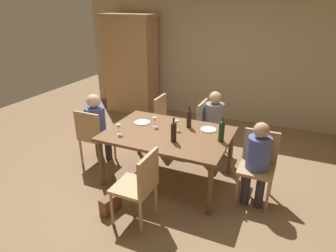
# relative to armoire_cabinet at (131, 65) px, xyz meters

# --- Properties ---
(ground_plane) EXTENTS (10.00, 10.00, 0.00)m
(ground_plane) POSITION_rel_armoire_cabinet_xyz_m (1.96, -2.35, -1.10)
(ground_plane) COLOR #846647
(rear_room_partition) EXTENTS (6.40, 0.12, 2.70)m
(rear_room_partition) POSITION_rel_armoire_cabinet_xyz_m (1.96, 0.45, 0.25)
(rear_room_partition) COLOR tan
(rear_room_partition) RESTS_ON ground_plane
(armoire_cabinet) EXTENTS (1.18, 0.62, 2.18)m
(armoire_cabinet) POSITION_rel_armoire_cabinet_xyz_m (0.00, 0.00, 0.00)
(armoire_cabinet) COLOR #A87F51
(armoire_cabinet) RESTS_ON ground_plane
(dining_table) EXTENTS (1.72, 1.20, 0.75)m
(dining_table) POSITION_rel_armoire_cabinet_xyz_m (1.96, -2.35, -0.43)
(dining_table) COLOR brown
(dining_table) RESTS_ON ground_plane
(chair_right_end) EXTENTS (0.44, 0.44, 0.92)m
(chair_right_end) POSITION_rel_armoire_cabinet_xyz_m (3.20, -2.26, -0.56)
(chair_right_end) COLOR tan
(chair_right_end) RESTS_ON ground_plane
(chair_left_end) EXTENTS (0.44, 0.44, 0.92)m
(chair_left_end) POSITION_rel_armoire_cabinet_xyz_m (0.72, -2.44, -0.56)
(chair_left_end) COLOR tan
(chair_left_end) RESTS_ON ground_plane
(chair_far_right) EXTENTS (0.46, 0.44, 0.92)m
(chair_far_right) POSITION_rel_armoire_cabinet_xyz_m (2.22, -1.37, -0.50)
(chair_far_right) COLOR tan
(chair_far_right) RESTS_ON ground_plane
(chair_far_left) EXTENTS (0.44, 0.44, 0.92)m
(chair_far_left) POSITION_rel_armoire_cabinet_xyz_m (1.48, -1.37, -0.56)
(chair_far_left) COLOR tan
(chair_far_left) RESTS_ON ground_plane
(chair_near) EXTENTS (0.44, 0.44, 0.92)m
(chair_near) POSITION_rel_armoire_cabinet_xyz_m (2.05, -3.33, -0.56)
(chair_near) COLOR tan
(chair_near) RESTS_ON ground_plane
(person_woman_host) EXTENTS (0.29, 0.34, 1.10)m
(person_woman_host) POSITION_rel_armoire_cabinet_xyz_m (3.20, -2.38, -0.46)
(person_woman_host) COLOR #33333D
(person_woman_host) RESTS_ON ground_plane
(person_man_bearded) EXTENTS (0.31, 0.36, 1.14)m
(person_man_bearded) POSITION_rel_armoire_cabinet_xyz_m (0.72, -2.32, -0.44)
(person_man_bearded) COLOR #33333D
(person_man_bearded) RESTS_ON ground_plane
(person_man_guest) EXTENTS (0.35, 0.30, 1.12)m
(person_man_guest) POSITION_rel_armoire_cabinet_xyz_m (2.37, -1.37, -0.45)
(person_man_guest) COLOR #33333D
(person_man_guest) RESTS_ON ground_plane
(wine_bottle_tall_green) EXTENTS (0.08, 0.08, 0.33)m
(wine_bottle_tall_green) POSITION_rel_armoire_cabinet_xyz_m (2.14, -2.58, -0.21)
(wine_bottle_tall_green) COLOR black
(wine_bottle_tall_green) RESTS_ON dining_table
(wine_bottle_dark_red) EXTENTS (0.07, 0.07, 0.32)m
(wine_bottle_dark_red) POSITION_rel_armoire_cabinet_xyz_m (2.16, -2.05, -0.21)
(wine_bottle_dark_red) COLOR black
(wine_bottle_dark_red) RESTS_ON dining_table
(wine_bottle_short_olive) EXTENTS (0.08, 0.08, 0.34)m
(wine_bottle_short_olive) POSITION_rel_armoire_cabinet_xyz_m (2.70, -2.31, -0.20)
(wine_bottle_short_olive) COLOR #19381E
(wine_bottle_short_olive) RESTS_ON dining_table
(wine_glass_near_left) EXTENTS (0.07, 0.07, 0.15)m
(wine_glass_near_left) POSITION_rel_armoire_cabinet_xyz_m (2.03, -2.22, -0.25)
(wine_glass_near_left) COLOR silver
(wine_glass_near_left) RESTS_ON dining_table
(wine_glass_centre) EXTENTS (0.07, 0.07, 0.15)m
(wine_glass_centre) POSITION_rel_armoire_cabinet_xyz_m (1.36, -2.67, -0.25)
(wine_glass_centre) COLOR silver
(wine_glass_centre) RESTS_ON dining_table
(wine_glass_near_right) EXTENTS (0.07, 0.07, 0.15)m
(wine_glass_near_right) POSITION_rel_armoire_cabinet_xyz_m (1.69, -2.24, -0.25)
(wine_glass_near_right) COLOR silver
(wine_glass_near_right) RESTS_ON dining_table
(dinner_plate_host) EXTENTS (0.24, 0.24, 0.01)m
(dinner_plate_host) POSITION_rel_armoire_cabinet_xyz_m (1.46, -2.18, -0.34)
(dinner_plate_host) COLOR white
(dinner_plate_host) RESTS_ON dining_table
(dinner_plate_guest_left) EXTENTS (0.23, 0.23, 0.01)m
(dinner_plate_guest_left) POSITION_rel_armoire_cabinet_xyz_m (2.45, -2.03, -0.34)
(dinner_plate_guest_left) COLOR white
(dinner_plate_guest_left) RESTS_ON dining_table
(handbag) EXTENTS (0.17, 0.30, 0.22)m
(handbag) POSITION_rel_armoire_cabinet_xyz_m (1.61, -3.33, -0.99)
(handbag) COLOR brown
(handbag) RESTS_ON ground_plane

